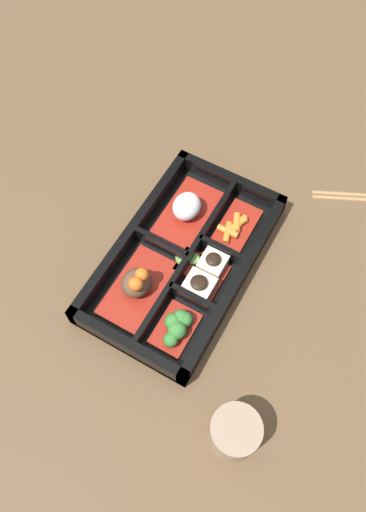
{
  "coord_description": "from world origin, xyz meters",
  "views": [
    {
      "loc": [
        -0.3,
        -0.17,
        0.69
      ],
      "look_at": [
        0.0,
        0.0,
        0.03
      ],
      "focal_mm": 35.0,
      "sensor_mm": 36.0,
      "label": 1
    }
  ],
  "objects": [
    {
      "name": "bowl_carrots",
      "position": [
        0.09,
        -0.04,
        0.02
      ],
      "size": [
        0.09,
        0.05,
        0.02
      ],
      "color": "maroon",
      "rests_on": "bento_base"
    },
    {
      "name": "bento_rim",
      "position": [
        -0.0,
        -0.0,
        0.02
      ],
      "size": [
        0.33,
        0.19,
        0.04
      ],
      "color": "black",
      "rests_on": "ground_plane"
    },
    {
      "name": "bowl_tofu",
      "position": [
        -0.01,
        -0.04,
        0.02
      ],
      "size": [
        0.08,
        0.05,
        0.03
      ],
      "color": "maroon",
      "rests_on": "bento_base"
    },
    {
      "name": "bowl_greens",
      "position": [
        -0.1,
        -0.05,
        0.02
      ],
      "size": [
        0.07,
        0.05,
        0.03
      ],
      "color": "maroon",
      "rests_on": "bento_base"
    },
    {
      "name": "bowl_stew",
      "position": [
        -0.07,
        0.03,
        0.03
      ],
      "size": [
        0.13,
        0.07,
        0.05
      ],
      "color": "maroon",
      "rests_on": "bento_base"
    },
    {
      "name": "bento_base",
      "position": [
        0.0,
        0.0,
        0.01
      ],
      "size": [
        0.33,
        0.19,
        0.01
      ],
      "color": "black",
      "rests_on": "ground_plane"
    },
    {
      "name": "bowl_pickles",
      "position": [
        0.0,
        -0.01,
        0.02
      ],
      "size": [
        0.04,
        0.03,
        0.01
      ],
      "color": "maroon",
      "rests_on": "bento_base"
    },
    {
      "name": "bowl_rice",
      "position": [
        0.07,
        0.04,
        0.03
      ],
      "size": [
        0.13,
        0.07,
        0.04
      ],
      "color": "maroon",
      "rests_on": "bento_base"
    },
    {
      "name": "tea_cup",
      "position": [
        -0.19,
        -0.18,
        0.03
      ],
      "size": [
        0.07,
        0.07,
        0.06
      ],
      "color": "gray",
      "rests_on": "ground_plane"
    },
    {
      "name": "ground_plane",
      "position": [
        0.0,
        0.0,
        0.0
      ],
      "size": [
        3.0,
        3.0,
        0.0
      ],
      "primitive_type": "plane",
      "color": "brown"
    }
  ]
}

